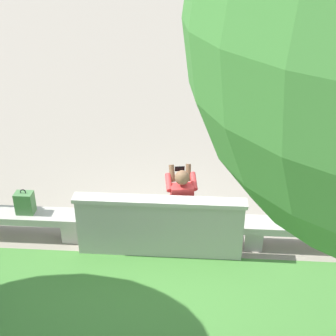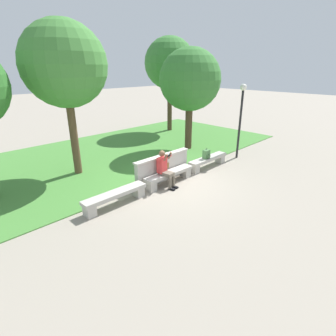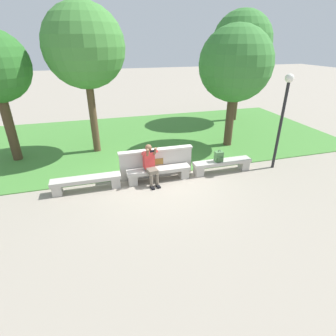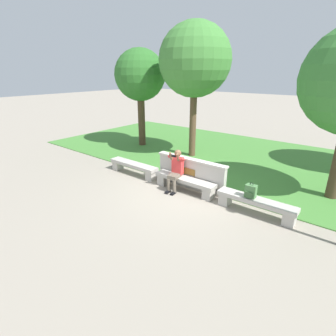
{
  "view_description": "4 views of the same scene",
  "coord_description": "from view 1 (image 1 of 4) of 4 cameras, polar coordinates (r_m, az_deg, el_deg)",
  "views": [
    {
      "loc": [
        -0.52,
        6.07,
        4.57
      ],
      "look_at": [
        -0.06,
        -0.66,
        0.99
      ],
      "focal_mm": 50.0,
      "sensor_mm": 36.0,
      "label": 1
    },
    {
      "loc": [
        -6.23,
        -6.21,
        4.01
      ],
      "look_at": [
        -0.28,
        -0.23,
        0.74
      ],
      "focal_mm": 28.0,
      "sensor_mm": 36.0,
      "label": 2
    },
    {
      "loc": [
        -1.85,
        -7.59,
        4.27
      ],
      "look_at": [
        0.16,
        -0.57,
        0.71
      ],
      "focal_mm": 28.0,
      "sensor_mm": 36.0,
      "label": 3
    },
    {
      "loc": [
        4.39,
        -6.38,
        3.65
      ],
      "look_at": [
        -0.23,
        -0.57,
        0.9
      ],
      "focal_mm": 28.0,
      "sensor_mm": 36.0,
      "label": 4
    }
  ],
  "objects": [
    {
      "name": "bench_mid",
      "position": [
        7.95,
        -17.88,
        -6.05
      ],
      "size": [
        2.13,
        0.4,
        0.45
      ],
      "color": "#B7B2A8",
      "rests_on": "ground"
    },
    {
      "name": "backrest_wall_with_plaque",
      "position": [
        7.04,
        -1.03,
        -7.23
      ],
      "size": [
        2.54,
        0.24,
        1.01
      ],
      "color": "#B7B2A8",
      "rests_on": "ground"
    },
    {
      "name": "backpack",
      "position": [
        7.74,
        -17.02,
        -4.08
      ],
      "size": [
        0.28,
        0.24,
        0.43
      ],
      "color": "#4C7F47",
      "rests_on": "bench_mid"
    },
    {
      "name": "ground_plane",
      "position": [
        7.62,
        -0.78,
        -8.93
      ],
      "size": [
        80.0,
        80.0,
        0.0
      ],
      "primitive_type": "plane",
      "color": "gray"
    },
    {
      "name": "person_photographer",
      "position": [
        7.25,
        1.57,
        -4.0
      ],
      "size": [
        0.51,
        0.76,
        1.32
      ],
      "color": "black",
      "rests_on": "ground"
    },
    {
      "name": "bench_near",
      "position": [
        7.44,
        -0.8,
        -7.05
      ],
      "size": [
        2.13,
        0.4,
        0.45
      ],
      "color": "#B7B2A8",
      "rests_on": "ground"
    },
    {
      "name": "bench_main",
      "position": [
        7.64,
        17.05,
        -7.43
      ],
      "size": [
        2.13,
        0.4,
        0.45
      ],
      "color": "#B7B2A8",
      "rests_on": "ground"
    }
  ]
}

